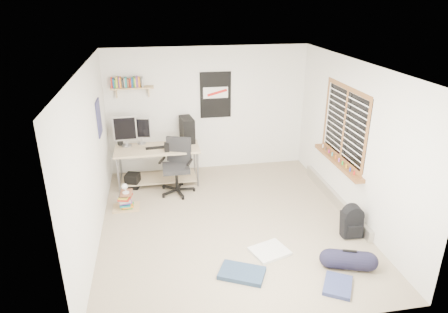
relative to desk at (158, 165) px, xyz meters
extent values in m
cube|color=gray|center=(1.06, -1.66, -0.37)|extent=(4.00, 4.50, 0.01)
cube|color=white|center=(1.06, -1.66, 2.14)|extent=(4.00, 4.50, 0.01)
cube|color=silver|center=(1.06, 0.59, 0.89)|extent=(4.00, 0.01, 2.50)
cube|color=silver|center=(-0.94, -1.66, 0.89)|extent=(0.01, 4.50, 2.50)
cube|color=silver|center=(3.07, -1.66, 0.89)|extent=(0.01, 4.50, 2.50)
cube|color=#BCB482|center=(0.00, 0.00, 0.00)|extent=(1.66, 0.92, 0.72)
cube|color=#A2A2A7|center=(-0.57, 0.20, 0.59)|extent=(0.44, 0.13, 0.47)
cube|color=#939397|center=(-0.29, 0.28, 0.56)|extent=(0.38, 0.16, 0.40)
cube|color=black|center=(0.60, 0.28, 0.59)|extent=(0.28, 0.48, 0.48)
cube|color=black|center=(-0.03, 0.00, 0.36)|extent=(0.37, 0.16, 0.02)
cube|color=black|center=(-0.69, 0.27, 0.44)|extent=(0.11, 0.11, 0.17)
cube|color=black|center=(0.17, -0.22, 0.44)|extent=(0.09, 0.09, 0.17)
cube|color=black|center=(0.31, -0.47, 0.12)|extent=(0.86, 0.86, 1.02)
cube|color=tan|center=(-0.39, 0.48, 1.42)|extent=(0.80, 0.22, 0.24)
cube|color=black|center=(1.21, 0.57, 1.19)|extent=(0.62, 0.03, 0.92)
cube|color=navy|center=(-0.92, -0.46, 1.14)|extent=(0.02, 0.42, 0.60)
cube|color=brown|center=(3.01, -1.36, 1.08)|extent=(0.10, 1.50, 1.26)
cube|color=#B7B2A8|center=(3.02, -1.36, -0.28)|extent=(0.08, 2.50, 0.18)
cube|color=black|center=(2.81, -2.37, -0.16)|extent=(0.31, 0.26, 0.40)
cylinder|color=black|center=(2.42, -3.09, -0.22)|extent=(0.33, 0.33, 0.51)
cube|color=silver|center=(1.48, -2.57, -0.34)|extent=(0.60, 0.55, 0.04)
cube|color=#22354F|center=(0.99, -2.98, -0.33)|extent=(0.68, 0.59, 0.06)
cube|color=navy|center=(2.12, -3.42, -0.34)|extent=(0.51, 0.55, 0.06)
cube|color=brown|center=(-0.59, -0.90, -0.21)|extent=(0.56, 0.50, 0.32)
cube|color=white|center=(-0.57, -0.92, 0.02)|extent=(0.13, 0.20, 0.19)
cube|color=black|center=(-0.50, -0.12, -0.22)|extent=(0.31, 0.31, 0.27)
camera|label=1|loc=(0.01, -7.12, 3.06)|focal=32.00mm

